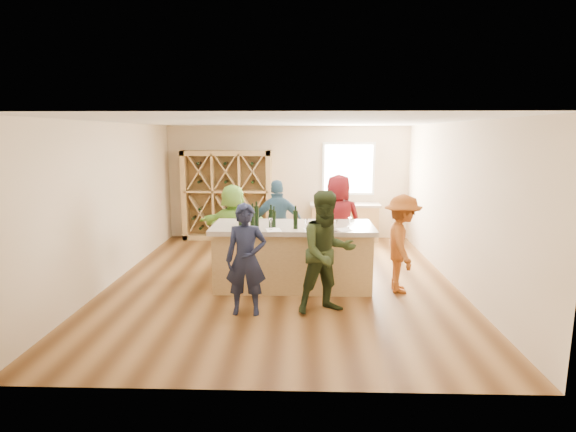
{
  "coord_description": "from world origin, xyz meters",
  "views": [
    {
      "loc": [
        0.34,
        -7.7,
        2.59
      ],
      "look_at": [
        0.1,
        0.2,
        1.15
      ],
      "focal_mm": 28.0,
      "sensor_mm": 36.0,
      "label": 1
    }
  ],
  "objects_px": {
    "sink": "(337,200)",
    "wine_bottle_a": "(240,218)",
    "tasting_counter_base": "(293,258)",
    "person_near_left": "(246,260)",
    "person_far_right": "(338,222)",
    "wine_bottle_f": "(296,220)",
    "person_near_right": "(327,253)",
    "person_far_mid": "(278,225)",
    "wine_bottle_e": "(274,219)",
    "wine_bottle_c": "(257,216)",
    "person_far_left": "(234,226)",
    "person_server": "(402,244)",
    "wine_bottle_b": "(253,218)",
    "wine_bottle_d": "(271,218)",
    "wine_rack": "(227,195)"
  },
  "relations": [
    {
      "from": "wine_bottle_d",
      "to": "person_far_right",
      "type": "relative_size",
      "value": 0.16
    },
    {
      "from": "wine_bottle_f",
      "to": "tasting_counter_base",
      "type": "bearing_deg",
      "value": 99.46
    },
    {
      "from": "wine_bottle_e",
      "to": "person_far_right",
      "type": "bearing_deg",
      "value": 46.06
    },
    {
      "from": "person_far_mid",
      "to": "wine_bottle_f",
      "type": "height_order",
      "value": "person_far_mid"
    },
    {
      "from": "person_server",
      "to": "person_far_mid",
      "type": "bearing_deg",
      "value": 62.87
    },
    {
      "from": "wine_bottle_c",
      "to": "person_far_left",
      "type": "bearing_deg",
      "value": 115.46
    },
    {
      "from": "wine_bottle_c",
      "to": "wine_bottle_a",
      "type": "bearing_deg",
      "value": -166.92
    },
    {
      "from": "tasting_counter_base",
      "to": "person_server",
      "type": "height_order",
      "value": "person_server"
    },
    {
      "from": "wine_bottle_b",
      "to": "person_near_right",
      "type": "relative_size",
      "value": 0.18
    },
    {
      "from": "wine_bottle_d",
      "to": "person_far_left",
      "type": "relative_size",
      "value": 0.18
    },
    {
      "from": "wine_bottle_c",
      "to": "person_server",
      "type": "distance_m",
      "value": 2.45
    },
    {
      "from": "person_near_left",
      "to": "person_server",
      "type": "distance_m",
      "value": 2.66
    },
    {
      "from": "wine_rack",
      "to": "wine_bottle_a",
      "type": "height_order",
      "value": "wine_rack"
    },
    {
      "from": "wine_bottle_a",
      "to": "person_far_right",
      "type": "distance_m",
      "value": 2.11
    },
    {
      "from": "person_near_left",
      "to": "person_far_right",
      "type": "distance_m",
      "value": 2.71
    },
    {
      "from": "wine_bottle_c",
      "to": "wine_bottle_f",
      "type": "bearing_deg",
      "value": -17.41
    },
    {
      "from": "person_near_right",
      "to": "wine_bottle_b",
      "type": "bearing_deg",
      "value": 122.65
    },
    {
      "from": "person_near_left",
      "to": "wine_bottle_f",
      "type": "height_order",
      "value": "person_near_left"
    },
    {
      "from": "person_near_left",
      "to": "person_server",
      "type": "bearing_deg",
      "value": 22.26
    },
    {
      "from": "sink",
      "to": "person_far_left",
      "type": "relative_size",
      "value": 0.33
    },
    {
      "from": "wine_bottle_b",
      "to": "person_near_left",
      "type": "relative_size",
      "value": 0.2
    },
    {
      "from": "sink",
      "to": "person_far_mid",
      "type": "relative_size",
      "value": 0.31
    },
    {
      "from": "wine_rack",
      "to": "wine_bottle_f",
      "type": "xyz_separation_m",
      "value": [
        1.75,
        -3.83,
        0.13
      ]
    },
    {
      "from": "person_near_right",
      "to": "tasting_counter_base",
      "type": "bearing_deg",
      "value": 94.25
    },
    {
      "from": "wine_bottle_a",
      "to": "person_server",
      "type": "xyz_separation_m",
      "value": [
        2.67,
        -0.04,
        -0.4
      ]
    },
    {
      "from": "wine_bottle_e",
      "to": "person_far_mid",
      "type": "relative_size",
      "value": 0.15
    },
    {
      "from": "person_far_mid",
      "to": "wine_bottle_f",
      "type": "xyz_separation_m",
      "value": [
        0.36,
        -1.36,
        0.36
      ]
    },
    {
      "from": "tasting_counter_base",
      "to": "wine_bottle_c",
      "type": "bearing_deg",
      "value": -171.1
    },
    {
      "from": "wine_bottle_d",
      "to": "wine_bottle_f",
      "type": "distance_m",
      "value": 0.41
    },
    {
      "from": "sink",
      "to": "wine_bottle_a",
      "type": "bearing_deg",
      "value": -117.34
    },
    {
      "from": "person_far_right",
      "to": "wine_bottle_f",
      "type": "bearing_deg",
      "value": 54.49
    },
    {
      "from": "person_far_right",
      "to": "person_far_left",
      "type": "bearing_deg",
      "value": -6.88
    },
    {
      "from": "sink",
      "to": "person_near_left",
      "type": "bearing_deg",
      "value": -109.44
    },
    {
      "from": "tasting_counter_base",
      "to": "person_near_left",
      "type": "distance_m",
      "value": 1.42
    },
    {
      "from": "wine_bottle_d",
      "to": "person_server",
      "type": "height_order",
      "value": "person_server"
    },
    {
      "from": "wine_bottle_d",
      "to": "wine_bottle_b",
      "type": "bearing_deg",
      "value": -173.16
    },
    {
      "from": "person_far_mid",
      "to": "person_near_right",
      "type": "bearing_deg",
      "value": 101.63
    },
    {
      "from": "wine_bottle_b",
      "to": "wine_bottle_e",
      "type": "xyz_separation_m",
      "value": [
        0.35,
        0.07,
        -0.03
      ]
    },
    {
      "from": "wine_rack",
      "to": "wine_bottle_f",
      "type": "relative_size",
      "value": 7.33
    },
    {
      "from": "wine_bottle_e",
      "to": "person_near_left",
      "type": "relative_size",
      "value": 0.16
    },
    {
      "from": "wine_bottle_d",
      "to": "person_far_right",
      "type": "height_order",
      "value": "person_far_right"
    },
    {
      "from": "person_near_left",
      "to": "person_far_left",
      "type": "height_order",
      "value": "person_far_left"
    },
    {
      "from": "wine_bottle_e",
      "to": "person_far_mid",
      "type": "height_order",
      "value": "person_far_mid"
    },
    {
      "from": "person_far_mid",
      "to": "person_far_right",
      "type": "xyz_separation_m",
      "value": [
        1.16,
        -0.03,
        0.06
      ]
    },
    {
      "from": "sink",
      "to": "person_far_mid",
      "type": "xyz_separation_m",
      "value": [
        -1.31,
        -2.41,
        -0.14
      ]
    },
    {
      "from": "wine_bottle_c",
      "to": "person_far_mid",
      "type": "height_order",
      "value": "person_far_mid"
    },
    {
      "from": "wine_bottle_c",
      "to": "person_far_right",
      "type": "xyz_separation_m",
      "value": [
        1.45,
        1.12,
        -0.32
      ]
    },
    {
      "from": "wine_rack",
      "to": "wine_bottle_c",
      "type": "xyz_separation_m",
      "value": [
        1.09,
        -3.63,
        0.15
      ]
    },
    {
      "from": "person_far_mid",
      "to": "wine_bottle_e",
      "type": "bearing_deg",
      "value": 80.73
    },
    {
      "from": "wine_bottle_c",
      "to": "wine_bottle_d",
      "type": "height_order",
      "value": "wine_bottle_c"
    }
  ]
}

